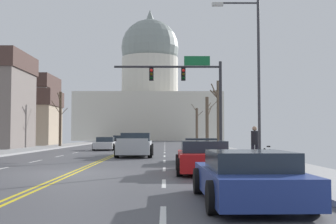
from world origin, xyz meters
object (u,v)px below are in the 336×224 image
(signal_gantry, at_px, (191,84))
(sedan_oncoming_01, at_px, (121,141))
(sedan_near_01, at_px, (200,151))
(sedan_near_02, at_px, (203,158))
(sedan_near_03, at_px, (248,178))
(sedan_oncoming_03, at_px, (134,139))
(sedan_oncoming_02, at_px, (126,140))
(pedestrian_00, at_px, (255,142))
(sedan_oncoming_00, at_px, (105,144))
(pickup_truck_near_00, at_px, (135,146))
(bicycle_parked, at_px, (267,156))
(street_lamp_right, at_px, (253,65))

(signal_gantry, bearing_deg, sedan_oncoming_01, 109.42)
(sedan_near_01, height_order, sedan_near_02, sedan_near_01)
(sedan_near_03, height_order, sedan_oncoming_03, sedan_oncoming_03)
(sedan_oncoming_01, relative_size, sedan_oncoming_03, 1.05)
(sedan_oncoming_01, relative_size, sedan_oncoming_02, 0.97)
(sedan_near_01, bearing_deg, signal_gantry, 89.62)
(sedan_near_02, distance_m, pedestrian_00, 4.62)
(sedan_oncoming_02, distance_m, sedan_oncoming_03, 10.64)
(sedan_near_03, relative_size, sedan_oncoming_01, 0.98)
(sedan_oncoming_00, distance_m, sedan_oncoming_02, 20.88)
(sedan_near_01, height_order, sedan_oncoming_00, sedan_near_01)
(pickup_truck_near_00, height_order, sedan_near_03, pickup_truck_near_00)
(sedan_near_02, relative_size, sedan_near_03, 1.01)
(sedan_oncoming_02, bearing_deg, sedan_oncoming_03, 88.36)
(sedan_near_01, distance_m, bicycle_parked, 4.13)
(sedan_oncoming_00, height_order, sedan_oncoming_02, sedan_oncoming_02)
(sedan_near_03, xyz_separation_m, sedan_oncoming_01, (-7.19, 42.43, 0.04))
(sedan_oncoming_00, distance_m, sedan_oncoming_03, 31.52)
(sedan_near_02, relative_size, bicycle_parked, 2.57)
(sedan_near_02, xyz_separation_m, sedan_oncoming_03, (-6.68, 54.20, -0.04))
(pickup_truck_near_00, height_order, sedan_oncoming_00, pickup_truck_near_00)
(signal_gantry, bearing_deg, street_lamp_right, -76.26)
(sedan_near_03, xyz_separation_m, pedestrian_00, (2.42, 10.78, 0.55))
(sedan_oncoming_03, bearing_deg, sedan_oncoming_02, -91.64)
(bicycle_parked, bearing_deg, sedan_oncoming_02, 103.95)
(sedan_oncoming_02, xyz_separation_m, bicycle_parked, (10.12, -40.76, -0.10))
(street_lamp_right, relative_size, pickup_truck_near_00, 1.50)
(sedan_oncoming_00, distance_m, bicycle_parked, 22.29)
(sedan_oncoming_02, bearing_deg, sedan_near_01, -78.98)
(sedan_oncoming_01, bearing_deg, pedestrian_00, -73.12)
(sedan_oncoming_02, height_order, pedestrian_00, pedestrian_00)
(sedan_near_03, relative_size, sedan_oncoming_03, 1.02)
(street_lamp_right, relative_size, sedan_near_01, 1.81)
(bicycle_parked, bearing_deg, street_lamp_right, 98.02)
(sedan_near_03, relative_size, sedan_oncoming_00, 1.03)
(sedan_oncoming_00, bearing_deg, signal_gantry, -47.31)
(sedan_near_01, xyz_separation_m, sedan_oncoming_01, (-7.21, 29.45, -0.01))
(pickup_truck_near_00, relative_size, sedan_near_03, 1.19)
(street_lamp_right, xyz_separation_m, sedan_near_03, (-2.55, -11.73, -4.37))
(sedan_near_01, distance_m, sedan_near_02, 5.87)
(pickup_truck_near_00, height_order, sedan_near_02, pickup_truck_near_00)
(sedan_oncoming_03, bearing_deg, pedestrian_00, -79.42)
(street_lamp_right, relative_size, sedan_oncoming_02, 1.70)
(sedan_near_02, distance_m, bicycle_parked, 4.21)
(sedan_oncoming_02, xyz_separation_m, sedan_oncoming_03, (0.30, 10.64, -0.04))
(signal_gantry, relative_size, sedan_oncoming_03, 1.79)
(signal_gantry, height_order, sedan_near_03, signal_gantry)
(sedan_near_02, relative_size, sedan_oncoming_01, 0.98)
(sedan_oncoming_00, bearing_deg, sedan_oncoming_03, 89.52)
(pickup_truck_near_00, height_order, sedan_near_01, pickup_truck_near_00)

